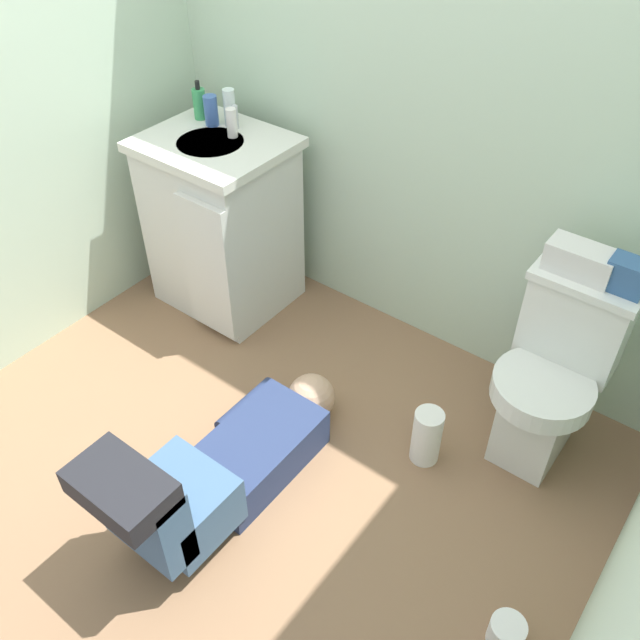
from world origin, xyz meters
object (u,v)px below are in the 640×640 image
object	(u,v)px
tissue_box	(581,260)
toilet_paper_roll	(506,633)
toilet	(553,375)
bottle_clear	(230,108)
faucet	(235,117)
bottle_white	(232,123)
paper_towel_roll	(427,436)
vanity_cabinet	(222,223)
person_plumber	(219,468)
soap_dispenser	(199,103)
bottle_blue	(211,111)
toiletry_bag	(627,276)

from	to	relation	value
tissue_box	toilet_paper_roll	bearing A→B (deg)	-71.06
toilet	tissue_box	size ratio (longest dim) A/B	3.41
bottle_clear	toilet_paper_roll	distance (m)	2.23
faucet	bottle_white	size ratio (longest dim) A/B	0.82
bottle_white	paper_towel_roll	xyz separation A→B (m)	(1.23, -0.35, -0.76)
tissue_box	paper_towel_roll	size ratio (longest dim) A/B	0.92
vanity_cabinet	faucet	distance (m)	0.47
faucet	bottle_white	bearing A→B (deg)	-58.14
paper_towel_roll	toilet_paper_roll	distance (m)	0.72
toilet_paper_roll	bottle_clear	bearing A→B (deg)	154.51
person_plumber	vanity_cabinet	bearing A→B (deg)	131.85
paper_towel_roll	toilet_paper_roll	world-z (taller)	paper_towel_roll
tissue_box	soap_dispenser	distance (m)	1.72
person_plumber	bottle_white	size ratio (longest dim) A/B	8.78
bottle_blue	bottle_white	xyz separation A→B (m)	(0.15, -0.03, -0.00)
soap_dispenser	toilet_paper_roll	world-z (taller)	soap_dispenser
vanity_cabinet	paper_towel_roll	xyz separation A→B (m)	(1.26, -0.28, -0.30)
toilet_paper_roll	bottle_white	bearing A→B (deg)	155.51
toilet	toilet_paper_roll	size ratio (longest dim) A/B	6.82
person_plumber	paper_towel_roll	world-z (taller)	person_plumber
bottle_white	toilet_paper_roll	distance (m)	2.12
bottle_blue	toilet_paper_roll	world-z (taller)	bottle_blue
bottle_white	toilet_paper_roll	bearing A→B (deg)	-24.49
tissue_box	bottle_blue	world-z (taller)	bottle_blue
faucet	paper_towel_roll	world-z (taller)	faucet
faucet	paper_towel_roll	distance (m)	1.53
paper_towel_roll	toilet	bearing A→B (deg)	46.80
vanity_cabinet	soap_dispenser	bearing A→B (deg)	146.90
tissue_box	bottle_clear	world-z (taller)	bottle_clear
toilet	faucet	bearing A→B (deg)	176.25
faucet	bottle_white	world-z (taller)	bottle_white
bottle_blue	paper_towel_roll	world-z (taller)	bottle_blue
toilet	paper_towel_roll	xyz separation A→B (m)	(-0.30, -0.32, -0.25)
tissue_box	bottle_clear	bearing A→B (deg)	179.29
tissue_box	toiletry_bag	bearing A→B (deg)	0.00
person_plumber	bottle_white	distance (m)	1.40
person_plumber	bottle_clear	size ratio (longest dim) A/B	6.74
person_plumber	bottle_blue	bearing A→B (deg)	132.20
bottle_blue	paper_towel_roll	distance (m)	1.62
toiletry_bag	toilet	bearing A→B (deg)	-139.23
toilet_paper_roll	paper_towel_roll	bearing A→B (deg)	140.47
faucet	person_plumber	world-z (taller)	faucet
bottle_clear	toilet_paper_roll	world-z (taller)	bottle_clear
bottle_clear	toilet_paper_roll	size ratio (longest dim) A/B	1.44
soap_dispenser	bottle_white	xyz separation A→B (m)	(0.23, -0.05, -0.01)
faucet	person_plumber	xyz separation A→B (m)	(0.79, -1.02, -0.69)
toiletry_bag	bottle_white	size ratio (longest dim) A/B	1.02
toilet	soap_dispenser	distance (m)	1.84
vanity_cabinet	soap_dispenser	xyz separation A→B (m)	(-0.19, 0.13, 0.47)
vanity_cabinet	person_plumber	world-z (taller)	vanity_cabinet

